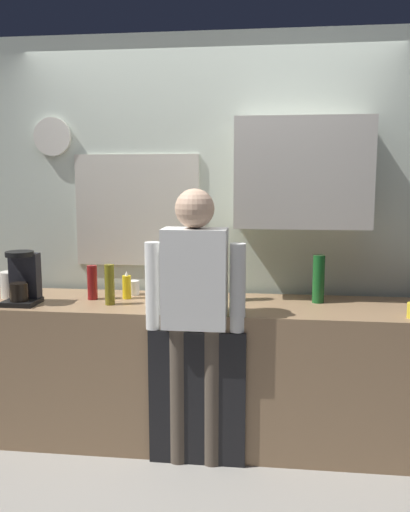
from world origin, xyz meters
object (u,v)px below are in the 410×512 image
at_px(bottle_clear_soda, 237,279).
at_px(bottle_red_vinegar, 92,282).
at_px(cup_blue_mug, 26,284).
at_px(bottle_olive_oil, 110,285).
at_px(storage_canister, 12,284).
at_px(cup_white_mug, 133,288).
at_px(dish_soap, 127,287).
at_px(person_at_sink, 195,305).
at_px(bottle_green_wine, 319,279).
at_px(coffee_maker, 23,280).
at_px(mixing_bowl, 163,291).

distance_m(bottle_clear_soda, bottle_red_vinegar, 0.92).
height_order(bottle_red_vinegar, cup_blue_mug, bottle_red_vinegar).
height_order(bottle_clear_soda, cup_blue_mug, bottle_clear_soda).
height_order(bottle_olive_oil, cup_blue_mug, bottle_olive_oil).
relative_size(cup_blue_mug, storage_canister, 0.59).
bearing_deg(cup_white_mug, storage_canister, -167.52).
distance_m(bottle_red_vinegar, dish_soap, 0.22).
distance_m(bottle_red_vinegar, person_at_sink, 0.78).
bearing_deg(bottle_clear_soda, cup_blue_mug, 176.17).
bearing_deg(cup_white_mug, bottle_clear_soda, -6.49).
bearing_deg(dish_soap, bottle_olive_oil, -109.08).
xyz_separation_m(bottle_green_wine, bottle_clear_soda, (-0.51, 0.00, -0.01)).
bearing_deg(dish_soap, coffee_maker, -160.92).
bearing_deg(bottle_olive_oil, mixing_bowl, 39.57).
bearing_deg(bottle_green_wine, person_at_sink, -150.66).
bearing_deg(bottle_red_vinegar, dish_soap, 11.81).
xyz_separation_m(bottle_clear_soda, mixing_bowl, (-0.48, 0.03, -0.10)).
xyz_separation_m(cup_white_mug, dish_soap, (-0.01, -0.12, 0.03)).
bearing_deg(cup_blue_mug, bottle_clear_soda, -3.83).
distance_m(bottle_clear_soda, person_at_sink, 0.46).
bearing_deg(bottle_olive_oil, person_at_sink, -19.47).
distance_m(bottle_green_wine, cup_white_mug, 1.21).
bearing_deg(mixing_bowl, person_at_sink, -58.28).
bearing_deg(mixing_bowl, bottle_clear_soda, -3.37).
height_order(bottle_olive_oil, person_at_sink, person_at_sink).
bearing_deg(mixing_bowl, bottle_olive_oil, -140.43).
xyz_separation_m(bottle_green_wine, dish_soap, (-1.21, -0.04, -0.07)).
bearing_deg(cup_blue_mug, bottle_green_wine, -2.86).
relative_size(coffee_maker, cup_blue_mug, 3.30).
relative_size(bottle_green_wine, bottle_clear_soda, 1.07).
xyz_separation_m(storage_canister, person_at_sink, (1.25, -0.31, -0.02)).
bearing_deg(bottle_clear_soda, coffee_maker, -169.43).
xyz_separation_m(mixing_bowl, storage_canister, (-0.98, -0.12, 0.05)).
xyz_separation_m(bottle_clear_soda, dish_soap, (-0.71, -0.04, -0.06)).
bearing_deg(coffee_maker, bottle_green_wine, 7.63).
relative_size(coffee_maker, person_at_sink, 0.21).
xyz_separation_m(coffee_maker, dish_soap, (0.60, 0.21, -0.07)).
xyz_separation_m(bottle_red_vinegar, person_at_sink, (0.71, -0.32, -0.05)).
relative_size(cup_white_mug, person_at_sink, 0.06).
bearing_deg(bottle_green_wine, storage_canister, -177.38).
bearing_deg(cup_white_mug, bottle_red_vinegar, -144.78).
bearing_deg(cup_blue_mug, mixing_bowl, -4.06).
relative_size(bottle_olive_oil, person_at_sink, 0.16).
bearing_deg(bottle_red_vinegar, bottle_olive_oil, -39.91).
height_order(cup_blue_mug, dish_soap, dish_soap).
xyz_separation_m(coffee_maker, person_at_sink, (1.09, -0.16, -0.08)).
xyz_separation_m(coffee_maker, mixing_bowl, (0.83, 0.27, -0.11)).
relative_size(bottle_olive_oil, mixing_bowl, 1.14).
bearing_deg(bottle_red_vinegar, cup_blue_mug, 161.52).
distance_m(mixing_bowl, storage_canister, 0.99).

